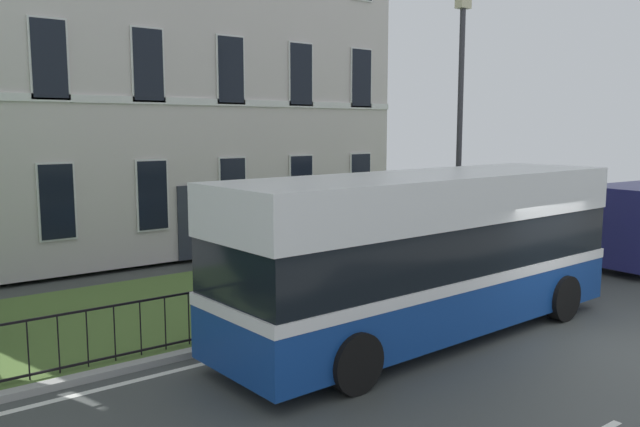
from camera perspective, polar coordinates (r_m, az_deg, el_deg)
name	(u,v)px	position (r m, az deg, el deg)	size (l,w,h in m)	color
ground_plane	(553,329)	(13.95, 19.94, -9.61)	(60.00, 56.00, 0.18)	#404442
georgian_townhouse	(121,48)	(24.32, -17.22, 13.80)	(15.91, 10.90, 13.24)	silver
iron_verge_railing	(343,287)	(13.86, 2.08, -6.52)	(14.49, 0.04, 0.97)	black
single_decker_bus	(429,252)	(12.50, 9.63, -3.35)	(9.01, 2.76, 3.14)	navy
street_lamp_post	(460,120)	(16.88, 12.27, 8.12)	(0.36, 0.24, 7.17)	#333338
litter_bin	(382,273)	(15.18, 5.50, -5.25)	(0.45, 0.45, 1.02)	#4C4742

